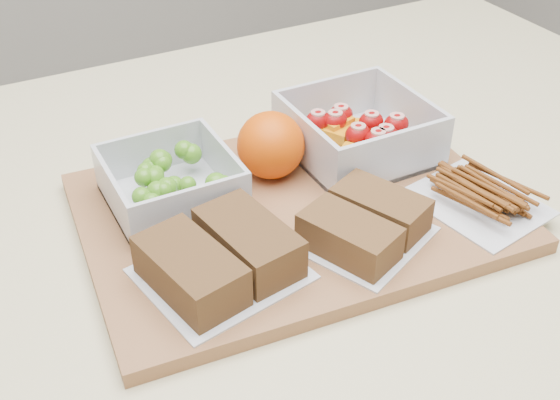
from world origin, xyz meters
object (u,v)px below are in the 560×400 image
Objects in this scene: orange at (271,145)px; cutting_board at (294,212)px; grape_container at (172,183)px; pretzel_bag at (479,193)px; sandwich_bag_left at (220,257)px; fruit_container at (358,134)px; sandwich_bag_center at (365,224)px.

cutting_board is at bearing -94.97° from orange.
orange reaches higher than grape_container.
pretzel_bag is at bearing -42.39° from orange.
orange is at bearing 47.66° from sandwich_bag_left.
pretzel_bag is (0.05, -0.14, -0.01)m from fruit_container.
sandwich_bag_center is (-0.08, -0.13, -0.01)m from fruit_container.
grape_container is 0.85× the size of fruit_container.
orange is 0.49× the size of sandwich_bag_center.
cutting_board is 0.13m from sandwich_bag_left.
sandwich_bag_center is at bearing -120.29° from fruit_container.
orange is at bearing 137.61° from pretzel_bag.
orange is at bearing -1.06° from grape_container.
sandwich_bag_left reaches higher than pretzel_bag.
orange is 0.47× the size of sandwich_bag_left.
cutting_board is 0.08m from orange.
sandwich_bag_left is at bearing -151.59° from fruit_container.
fruit_container reaches higher than grape_container.
grape_container is at bearing 178.94° from orange.
grape_container is 0.31m from pretzel_bag.
cutting_board is at bearing 153.29° from pretzel_bag.
fruit_container is 2.00× the size of orange.
grape_container is 0.80× the size of sandwich_bag_left.
cutting_board is 2.83× the size of sandwich_bag_center.
orange is at bearing 176.91° from fruit_container.
fruit_container reaches higher than sandwich_bag_left.
fruit_container is at bearing 111.09° from pretzel_bag.
grape_container is at bearing 177.94° from fruit_container.
fruit_container is 0.11m from orange.
fruit_container is 1.01× the size of pretzel_bag.
orange reaches higher than cutting_board.
sandwich_bag_left is 1.03× the size of sandwich_bag_center.
cutting_board is at bearing 113.30° from sandwich_bag_center.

